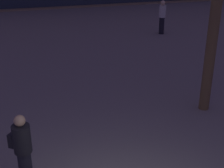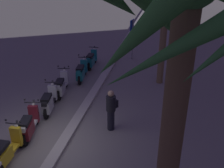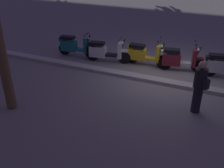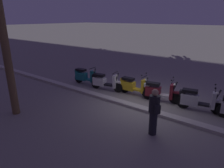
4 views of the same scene
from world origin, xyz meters
The scene contains 2 objects.
pedestrian_by_palm_tree centered at (-1.34, 1.94, 0.83)m, with size 0.44×0.41×1.57m.
pedestrian_window_shopping centered at (5.83, 11.70, 0.89)m, with size 0.34×0.34×1.68m.
Camera 1 is at (-1.14, -3.51, 4.47)m, focal length 52.91 mm.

